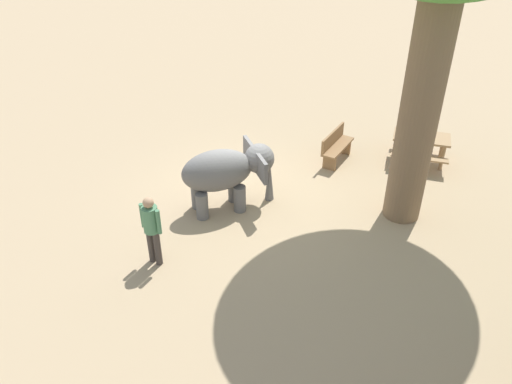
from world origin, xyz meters
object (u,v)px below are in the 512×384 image
Objects in this scene: wooden_bench at (336,145)px; elephant at (227,171)px; picnic_table_near at (421,142)px; person_handler at (151,226)px.

elephant is at bearing -20.82° from wooden_bench.
wooden_bench is at bearing 19.15° from elephant.
wooden_bench reaches higher than picnic_table_near.
wooden_bench is 0.70× the size of picnic_table_near.
elephant reaches higher than picnic_table_near.
person_handler is at bearing 49.37° from picnic_table_near.
person_handler is (2.37, 0.75, -0.06)m from elephant.
elephant is 1.57× the size of wooden_bench.
picnic_table_near is (-7.88, 0.63, -0.36)m from person_handler.
elephant is 1.09× the size of picnic_table_near.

